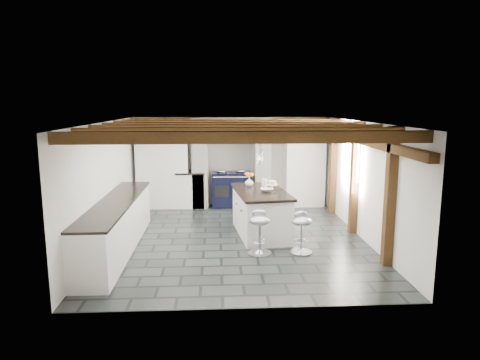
{
  "coord_description": "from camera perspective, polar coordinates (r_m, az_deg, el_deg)",
  "views": [
    {
      "loc": [
        -0.37,
        -8.2,
        2.65
      ],
      "look_at": [
        0.1,
        0.4,
        1.1
      ],
      "focal_mm": 32.0,
      "sensor_mm": 36.0,
      "label": 1
    }
  ],
  "objects": [
    {
      "name": "ground",
      "position": [
        8.63,
        -0.52,
        -7.69
      ],
      "size": [
        6.0,
        6.0,
        0.0
      ],
      "primitive_type": "plane",
      "color": "black",
      "rests_on": "ground"
    },
    {
      "name": "range_cooker",
      "position": [
        11.1,
        -1.16,
        -1.14
      ],
      "size": [
        1.0,
        0.63,
        0.99
      ],
      "color": "black",
      "rests_on": "ground"
    },
    {
      "name": "bar_stool_near",
      "position": [
        7.73,
        8.17,
        -6.31
      ],
      "size": [
        0.43,
        0.43,
        0.75
      ],
      "rotation": [
        0.0,
        0.0,
        0.2
      ],
      "color": "silver",
      "rests_on": "ground"
    },
    {
      "name": "kitchen_island",
      "position": [
        8.74,
        2.78,
        -4.27
      ],
      "size": [
        1.16,
        1.94,
        1.22
      ],
      "rotation": [
        0.0,
        0.0,
        0.11
      ],
      "color": "white",
      "rests_on": "ground"
    },
    {
      "name": "bar_stool_far",
      "position": [
        7.6,
        2.65,
        -6.3
      ],
      "size": [
        0.43,
        0.43,
        0.79
      ],
      "rotation": [
        0.0,
        0.0,
        -0.12
      ],
      "color": "silver",
      "rests_on": "ground"
    },
    {
      "name": "room_shell",
      "position": [
        9.75,
        -4.5,
        0.82
      ],
      "size": [
        6.0,
        6.03,
        6.0
      ],
      "color": "white",
      "rests_on": "ground"
    }
  ]
}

